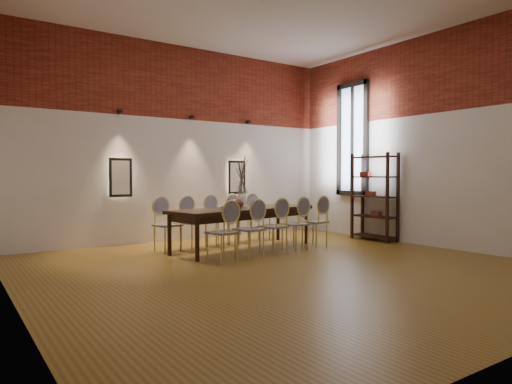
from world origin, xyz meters
TOP-DOWN VIEW (x-y plane):
  - floor at (0.00, 0.00)m, footprint 7.00×7.00m
  - wall_back at (0.00, 3.55)m, footprint 7.00×0.10m
  - wall_left at (-3.55, 0.00)m, footprint 0.10×7.00m
  - wall_right at (3.55, 0.00)m, footprint 0.10×7.00m
  - brick_band_back at (0.00, 3.48)m, footprint 7.00×0.02m
  - brick_band_right at (3.48, 0.00)m, footprint 0.02×7.00m
  - niche_left at (-1.30, 3.45)m, footprint 0.36×0.06m
  - niche_right at (1.30, 3.45)m, footprint 0.36×0.06m
  - spot_fixture_left at (-1.30, 3.42)m, footprint 0.08×0.10m
  - spot_fixture_mid at (0.20, 3.42)m, footprint 0.08×0.10m
  - spot_fixture_right at (1.60, 3.42)m, footprint 0.08×0.10m
  - window_glass at (3.46, 2.00)m, footprint 0.02×0.78m
  - window_frame at (3.44, 2.00)m, footprint 0.08×0.90m
  - window_mullion at (3.44, 2.00)m, footprint 0.06×0.06m
  - dining_table at (0.41, 1.77)m, footprint 2.97×1.42m
  - chair_near_a at (-0.58, 0.84)m, footprint 0.51×0.51m
  - chair_near_b at (-0.02, 0.94)m, footprint 0.51×0.51m
  - chair_near_c at (0.54, 1.04)m, footprint 0.51×0.51m
  - chair_near_d at (1.10, 1.15)m, footprint 0.51×0.51m
  - chair_near_e at (1.66, 1.25)m, footprint 0.51×0.51m
  - chair_far_a at (-0.85, 2.29)m, footprint 0.51×0.51m
  - chair_far_b at (-0.28, 2.39)m, footprint 0.51×0.51m
  - chair_far_c at (0.28, 2.49)m, footprint 0.51×0.51m
  - chair_far_d at (0.84, 2.60)m, footprint 0.51×0.51m
  - chair_far_e at (1.40, 2.70)m, footprint 0.51×0.51m
  - vase at (0.37, 1.76)m, footprint 0.14×0.14m
  - dried_branches at (0.37, 1.76)m, footprint 0.50×0.50m
  - bowl at (0.23, 1.68)m, footprint 0.24×0.24m
  - book at (0.16, 1.84)m, footprint 0.29×0.22m
  - shelving_rack at (3.28, 1.22)m, footprint 0.39×1.00m

SIDE VIEW (x-z plane):
  - floor at x=0.00m, z-range -0.02..0.00m
  - dining_table at x=0.41m, z-range 0.00..0.75m
  - chair_near_a at x=-0.58m, z-range 0.00..0.94m
  - chair_near_b at x=-0.02m, z-range 0.00..0.94m
  - chair_near_c at x=0.54m, z-range 0.00..0.94m
  - chair_near_d at x=1.10m, z-range 0.00..0.94m
  - chair_near_e at x=1.66m, z-range 0.00..0.94m
  - chair_far_a at x=-0.85m, z-range 0.00..0.94m
  - chair_far_b at x=-0.28m, z-range 0.00..0.94m
  - chair_far_c at x=0.28m, z-range 0.00..0.94m
  - chair_far_d at x=0.84m, z-range 0.00..0.94m
  - chair_far_e at x=1.40m, z-range 0.00..0.94m
  - book at x=0.16m, z-range 0.75..0.78m
  - bowl at x=0.23m, z-range 0.75..0.93m
  - vase at x=0.37m, z-range 0.75..1.05m
  - shelving_rack at x=3.28m, z-range 0.00..1.80m
  - niche_left at x=-1.30m, z-range 0.97..1.63m
  - niche_right at x=1.30m, z-range 0.97..1.63m
  - dried_branches at x=0.37m, z-range 1.00..1.70m
  - wall_back at x=0.00m, z-range 0.00..4.00m
  - wall_left at x=-3.55m, z-range 0.00..4.00m
  - wall_right at x=3.55m, z-range 0.00..4.00m
  - window_glass at x=3.46m, z-range 0.96..3.34m
  - window_frame at x=3.44m, z-range 0.90..3.40m
  - window_mullion at x=3.44m, z-range 0.95..3.35m
  - spot_fixture_left at x=-1.30m, z-range 2.51..2.59m
  - spot_fixture_mid at x=0.20m, z-range 2.51..2.59m
  - spot_fixture_right at x=1.60m, z-range 2.51..2.59m
  - brick_band_back at x=0.00m, z-range 2.50..4.00m
  - brick_band_right at x=3.48m, z-range 2.50..4.00m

